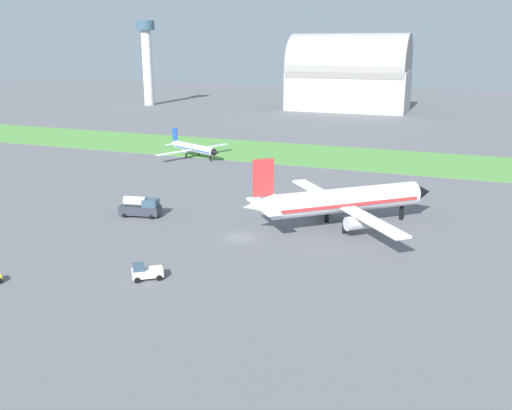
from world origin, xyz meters
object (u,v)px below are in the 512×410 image
at_px(fuel_truck_near_gate, 141,207).
at_px(airplane_taxiing_turboprop, 194,148).
at_px(pushback_tug_midfield, 146,272).
at_px(control_tower, 147,56).
at_px(airplane_midfield_jet, 342,201).

bearing_deg(fuel_truck_near_gate, airplane_taxiing_turboprop, 96.55).
bearing_deg(fuel_truck_near_gate, pushback_tug_midfield, -66.89).
bearing_deg(airplane_taxiing_turboprop, fuel_truck_near_gate, -48.71).
xyz_separation_m(fuel_truck_near_gate, control_tower, (-90.84, 148.80, 20.20)).
relative_size(fuel_truck_near_gate, control_tower, 0.18).
distance_m(airplane_taxiing_turboprop, control_tower, 129.24).
distance_m(airplane_midfield_jet, control_tower, 188.39).
distance_m(airplane_midfield_jet, pushback_tug_midfield, 32.70).
distance_m(airplane_taxiing_turboprop, pushback_tug_midfield, 73.36).
relative_size(airplane_taxiing_turboprop, pushback_tug_midfield, 5.13).
bearing_deg(airplane_taxiing_turboprop, airplane_midfield_jet, -17.04).
relative_size(pushback_tug_midfield, control_tower, 0.11).
bearing_deg(pushback_tug_midfield, airplane_taxiing_turboprop, -103.75).
bearing_deg(fuel_truck_near_gate, control_tower, 110.56).
height_order(airplane_taxiing_turboprop, control_tower, control_tower).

